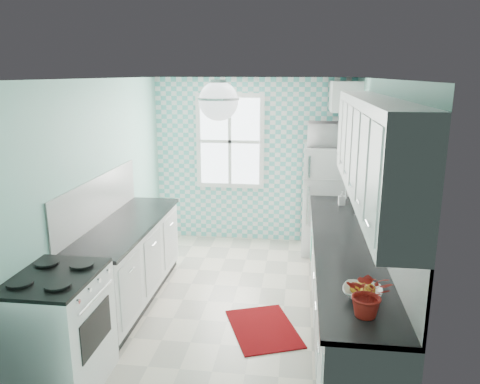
# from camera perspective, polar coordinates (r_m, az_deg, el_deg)

# --- Properties ---
(floor) EXTENTS (3.00, 4.40, 0.02)m
(floor) POSITION_cam_1_polar(r_m,az_deg,el_deg) (5.51, -0.87, -13.44)
(floor) COLOR beige
(floor) RESTS_ON ground
(ceiling) EXTENTS (3.00, 4.40, 0.02)m
(ceiling) POSITION_cam_1_polar(r_m,az_deg,el_deg) (4.88, -0.99, 13.77)
(ceiling) COLOR white
(ceiling) RESTS_ON wall_back
(wall_back) EXTENTS (3.00, 0.02, 2.50)m
(wall_back) POSITION_cam_1_polar(r_m,az_deg,el_deg) (7.19, 1.61, 3.82)
(wall_back) COLOR #87C8B9
(wall_back) RESTS_ON floor
(wall_front) EXTENTS (3.00, 0.02, 2.50)m
(wall_front) POSITION_cam_1_polar(r_m,az_deg,el_deg) (3.01, -7.11, -11.48)
(wall_front) COLOR #87C8B9
(wall_front) RESTS_ON floor
(wall_left) EXTENTS (0.02, 4.40, 2.50)m
(wall_left) POSITION_cam_1_polar(r_m,az_deg,el_deg) (5.47, -16.78, -0.12)
(wall_left) COLOR #87C8B9
(wall_left) RESTS_ON floor
(wall_right) EXTENTS (0.02, 4.40, 2.50)m
(wall_right) POSITION_cam_1_polar(r_m,az_deg,el_deg) (5.06, 16.24, -1.21)
(wall_right) COLOR #87C8B9
(wall_right) RESTS_ON floor
(accent_wall) EXTENTS (3.00, 0.01, 2.50)m
(accent_wall) POSITION_cam_1_polar(r_m,az_deg,el_deg) (7.17, 1.59, 3.79)
(accent_wall) COLOR #5BC3BA
(accent_wall) RESTS_ON wall_back
(window) EXTENTS (1.04, 0.05, 1.44)m
(window) POSITION_cam_1_polar(r_m,az_deg,el_deg) (7.14, -1.23, 6.19)
(window) COLOR white
(window) RESTS_ON wall_back
(backsplash_right) EXTENTS (0.02, 3.60, 0.51)m
(backsplash_right) POSITION_cam_1_polar(r_m,az_deg,el_deg) (4.70, 16.64, -3.14)
(backsplash_right) COLOR white
(backsplash_right) RESTS_ON wall_right
(backsplash_left) EXTENTS (0.02, 2.15, 0.51)m
(backsplash_left) POSITION_cam_1_polar(r_m,az_deg,el_deg) (5.41, -16.84, -0.89)
(backsplash_left) COLOR white
(backsplash_left) RESTS_ON wall_left
(upper_cabinets_right) EXTENTS (0.33, 3.20, 0.90)m
(upper_cabinets_right) POSITION_cam_1_polar(r_m,az_deg,el_deg) (4.32, 15.70, 5.07)
(upper_cabinets_right) COLOR white
(upper_cabinets_right) RESTS_ON wall_right
(upper_cabinet_fridge) EXTENTS (0.40, 0.74, 0.40)m
(upper_cabinet_fridge) POSITION_cam_1_polar(r_m,az_deg,el_deg) (6.69, 12.70, 11.34)
(upper_cabinet_fridge) COLOR white
(upper_cabinet_fridge) RESTS_ON wall_right
(ceiling_light) EXTENTS (0.34, 0.34, 0.35)m
(ceiling_light) POSITION_cam_1_polar(r_m,az_deg,el_deg) (4.10, -2.63, 11.06)
(ceiling_light) COLOR silver
(ceiling_light) RESTS_ON ceiling
(base_cabinets_right) EXTENTS (0.60, 3.60, 0.90)m
(base_cabinets_right) POSITION_cam_1_polar(r_m,az_deg,el_deg) (4.93, 12.64, -11.36)
(base_cabinets_right) COLOR white
(base_cabinets_right) RESTS_ON floor
(countertop_right) EXTENTS (0.63, 3.60, 0.04)m
(countertop_right) POSITION_cam_1_polar(r_m,az_deg,el_deg) (4.74, 12.77, -6.22)
(countertop_right) COLOR black
(countertop_right) RESTS_ON base_cabinets_right
(base_cabinets_left) EXTENTS (0.60, 2.15, 0.90)m
(base_cabinets_left) POSITION_cam_1_polar(r_m,az_deg,el_deg) (5.54, -13.54, -8.47)
(base_cabinets_left) COLOR white
(base_cabinets_left) RESTS_ON floor
(countertop_left) EXTENTS (0.63, 2.15, 0.04)m
(countertop_left) POSITION_cam_1_polar(r_m,az_deg,el_deg) (5.37, -13.67, -3.85)
(countertop_left) COLOR black
(countertop_left) RESTS_ON base_cabinets_left
(fridge) EXTENTS (0.68, 0.68, 1.56)m
(fridge) POSITION_cam_1_polar(r_m,az_deg,el_deg) (6.86, 10.48, -0.93)
(fridge) COLOR white
(fridge) RESTS_ON floor
(stove) EXTENTS (0.66, 0.82, 0.99)m
(stove) POSITION_cam_1_polar(r_m,az_deg,el_deg) (4.23, -21.28, -15.49)
(stove) COLOR white
(stove) RESTS_ON floor
(sink) EXTENTS (0.55, 0.46, 0.53)m
(sink) POSITION_cam_1_polar(r_m,az_deg,el_deg) (5.65, 12.11, -2.77)
(sink) COLOR silver
(sink) RESTS_ON countertop_right
(rug) EXTENTS (0.89, 1.05, 0.01)m
(rug) POSITION_cam_1_polar(r_m,az_deg,el_deg) (5.01, 2.87, -16.26)
(rug) COLOR #750C00
(rug) RESTS_ON floor
(dish_towel) EXTENTS (0.11, 0.22, 0.34)m
(dish_towel) POSITION_cam_1_polar(r_m,az_deg,el_deg) (5.92, 8.71, -6.39)
(dish_towel) COLOR #5CBBBD
(dish_towel) RESTS_ON base_cabinets_right
(fruit_bowl) EXTENTS (0.34, 0.34, 0.07)m
(fruit_bowl) POSITION_cam_1_polar(r_m,az_deg,el_deg) (3.66, 14.69, -11.76)
(fruit_bowl) COLOR white
(fruit_bowl) RESTS_ON countertop_right
(potted_plant) EXTENTS (0.34, 0.31, 0.34)m
(potted_plant) POSITION_cam_1_polar(r_m,az_deg,el_deg) (3.34, 15.43, -11.83)
(potted_plant) COLOR red
(potted_plant) RESTS_ON countertop_right
(soap_bottle) EXTENTS (0.09, 0.09, 0.18)m
(soap_bottle) POSITION_cam_1_polar(r_m,az_deg,el_deg) (6.01, 12.31, -0.74)
(soap_bottle) COLOR #ABBBC6
(soap_bottle) RESTS_ON countertop_right
(microwave) EXTENTS (0.62, 0.43, 0.33)m
(microwave) POSITION_cam_1_polar(r_m,az_deg,el_deg) (6.68, 10.85, 6.93)
(microwave) COLOR silver
(microwave) RESTS_ON fridge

